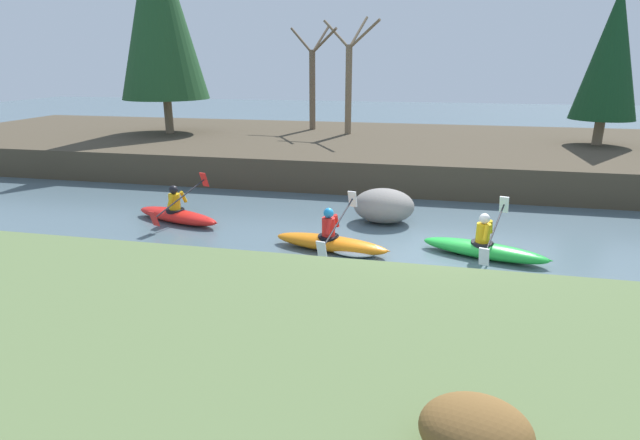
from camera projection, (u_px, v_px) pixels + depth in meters
The scene contains 12 objects.
ground_plane at pixel (418, 255), 11.15m from camera, with size 90.00×90.00×0.00m, color #4C606B.
riverbank_near at pixel (409, 380), 6.16m from camera, with size 44.00×5.71×0.76m.
riverbank_far at pixel (425, 153), 20.63m from camera, with size 44.00×11.06×1.07m.
conifer_tree_far_left at pixel (159, 8), 20.87m from camera, with size 3.73×3.73×8.90m.
conifer_tree_left at pixel (612, 53), 18.18m from camera, with size 2.33×2.33×5.75m.
bare_tree_upstream at pixel (313, 80), 22.98m from camera, with size 2.65×2.62×4.73m.
bare_tree_mid_upstream at pixel (349, 79), 21.45m from camera, with size 2.77×2.74×4.96m.
shrub_clump_nearest at pixel (475, 431), 4.39m from camera, with size 0.99×0.83×0.54m.
kayaker_lead at pixel (485, 248), 10.94m from camera, with size 2.76×2.03×1.20m.
kayaker_middle at pixel (335, 243), 11.32m from camera, with size 2.79×2.06×1.20m.
kayaker_trailing at pixel (178, 214), 13.37m from camera, with size 2.76×2.03×1.20m.
boulder_midstream at pixel (384, 206), 13.30m from camera, with size 1.62×1.27×0.92m.
Camera 1 is at (0.02, -10.61, 4.12)m, focal length 28.00 mm.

